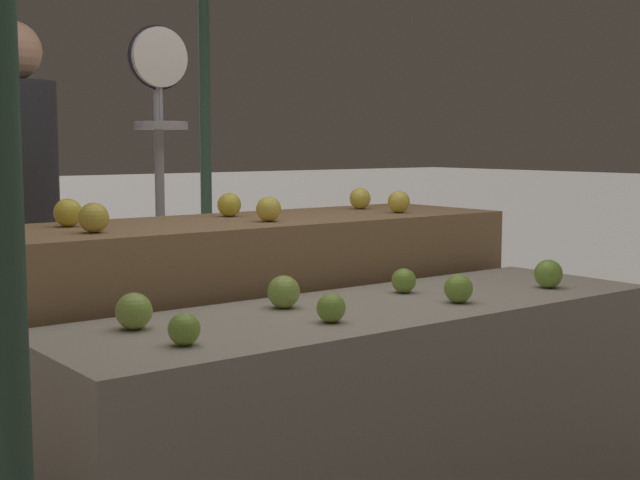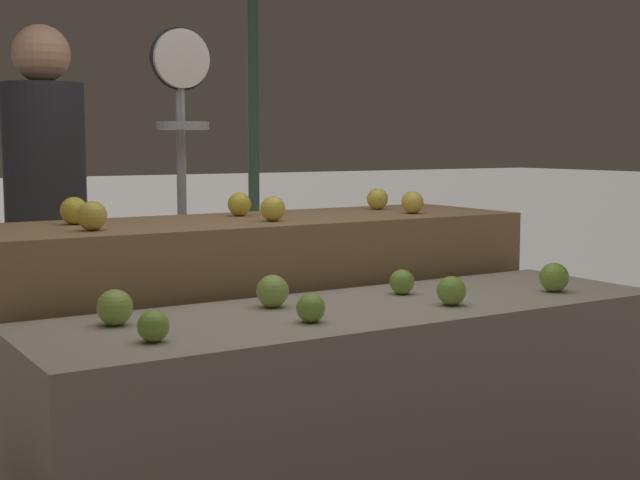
# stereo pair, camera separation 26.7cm
# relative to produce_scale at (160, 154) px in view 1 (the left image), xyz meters

# --- Properties ---
(display_counter_front) EXTENTS (1.81, 0.55, 0.79)m
(display_counter_front) POSITION_rel_produce_scale_xyz_m (-0.01, -1.22, -0.79)
(display_counter_front) COLOR gray
(display_counter_front) RESTS_ON ground_plane
(display_counter_back) EXTENTS (1.81, 0.55, 0.98)m
(display_counter_back) POSITION_rel_produce_scale_xyz_m (-0.01, -0.62, -0.69)
(display_counter_back) COLOR olive
(display_counter_back) RESTS_ON ground_plane
(apple_front_0) EXTENTS (0.07, 0.07, 0.07)m
(apple_front_0) POSITION_rel_produce_scale_xyz_m (-0.64, -1.33, -0.36)
(apple_front_0) COLOR #7AA338
(apple_front_0) RESTS_ON display_counter_front
(apple_front_1) EXTENTS (0.07, 0.07, 0.07)m
(apple_front_1) POSITION_rel_produce_scale_xyz_m (-0.23, -1.33, -0.36)
(apple_front_1) COLOR #7AA338
(apple_front_1) RESTS_ON display_counter_front
(apple_front_2) EXTENTS (0.08, 0.08, 0.08)m
(apple_front_2) POSITION_rel_produce_scale_xyz_m (0.21, -1.34, -0.36)
(apple_front_2) COLOR #7AA338
(apple_front_2) RESTS_ON display_counter_front
(apple_front_3) EXTENTS (0.09, 0.09, 0.09)m
(apple_front_3) POSITION_rel_produce_scale_xyz_m (0.62, -1.32, -0.35)
(apple_front_3) COLOR #7AA338
(apple_front_3) RESTS_ON display_counter_front
(apple_front_4) EXTENTS (0.09, 0.09, 0.09)m
(apple_front_4) POSITION_rel_produce_scale_xyz_m (-0.65, -1.11, -0.35)
(apple_front_4) COLOR #8EB247
(apple_front_4) RESTS_ON display_counter_front
(apple_front_5) EXTENTS (0.09, 0.09, 0.09)m
(apple_front_5) POSITION_rel_produce_scale_xyz_m (-0.21, -1.11, -0.35)
(apple_front_5) COLOR #8EB247
(apple_front_5) RESTS_ON display_counter_front
(apple_front_6) EXTENTS (0.07, 0.07, 0.07)m
(apple_front_6) POSITION_rel_produce_scale_xyz_m (0.21, -1.12, -0.36)
(apple_front_6) COLOR #7AA338
(apple_front_6) RESTS_ON display_counter_front
(apple_back_0) EXTENTS (0.08, 0.08, 0.08)m
(apple_back_0) POSITION_rel_produce_scale_xyz_m (-0.58, -0.73, -0.16)
(apple_back_0) COLOR gold
(apple_back_0) RESTS_ON display_counter_back
(apple_back_1) EXTENTS (0.08, 0.08, 0.08)m
(apple_back_1) POSITION_rel_produce_scale_xyz_m (-0.01, -0.73, -0.16)
(apple_back_1) COLOR yellow
(apple_back_1) RESTS_ON display_counter_back
(apple_back_2) EXTENTS (0.08, 0.08, 0.08)m
(apple_back_2) POSITION_rel_produce_scale_xyz_m (0.55, -0.73, -0.16)
(apple_back_2) COLOR yellow
(apple_back_2) RESTS_ON display_counter_back
(apple_back_3) EXTENTS (0.08, 0.08, 0.08)m
(apple_back_3) POSITION_rel_produce_scale_xyz_m (-0.57, -0.52, -0.16)
(apple_back_3) COLOR gold
(apple_back_3) RESTS_ON display_counter_back
(apple_back_4) EXTENTS (0.08, 0.08, 0.08)m
(apple_back_4) POSITION_rel_produce_scale_xyz_m (-0.01, -0.50, -0.16)
(apple_back_4) COLOR gold
(apple_back_4) RESTS_ON display_counter_back
(apple_back_5) EXTENTS (0.08, 0.08, 0.08)m
(apple_back_5) POSITION_rel_produce_scale_xyz_m (0.56, -0.51, -0.16)
(apple_back_5) COLOR yellow
(apple_back_5) RESTS_ON display_counter_back
(produce_scale) EXTENTS (0.24, 0.20, 1.66)m
(produce_scale) POSITION_rel_produce_scale_xyz_m (0.00, 0.00, 0.00)
(produce_scale) COLOR #99999E
(produce_scale) RESTS_ON ground_plane
(person_vendor_at_scale) EXTENTS (0.35, 0.35, 1.68)m
(person_vendor_at_scale) POSITION_rel_produce_scale_xyz_m (-0.44, 0.31, -0.20)
(person_vendor_at_scale) COLOR #2D2D38
(person_vendor_at_scale) RESTS_ON ground_plane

